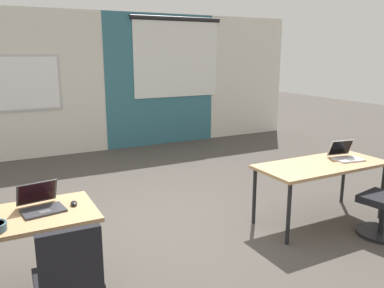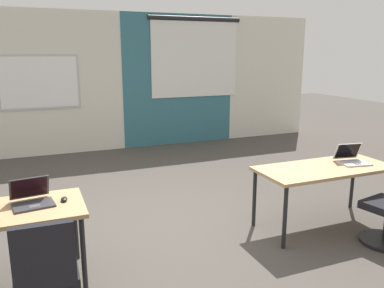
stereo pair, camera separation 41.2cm
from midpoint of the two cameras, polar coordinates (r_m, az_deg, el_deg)
ground_plane at (r=4.66m, az=-6.31°, el=-12.35°), size 24.00×24.00×0.00m
back_wall_assembly at (r=8.30m, az=-17.07°, el=8.48°), size 10.00×0.27×2.80m
desk_near_right at (r=4.85m, az=15.93°, el=-3.44°), size 1.60×0.70×0.72m
laptop_near_left_inner at (r=3.62m, az=-24.12°, el=-8.00°), size 0.37×0.37×0.22m
mouse_near_left_inner at (r=3.62m, az=-19.91°, el=-8.13°), size 0.07×0.11×0.03m
laptop_near_right_end at (r=5.11m, az=19.23°, el=-1.57°), size 0.38×0.37×0.22m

